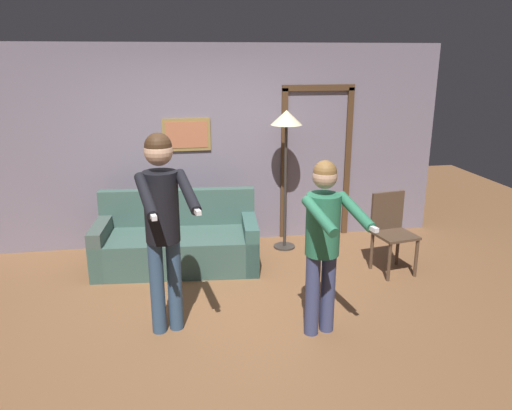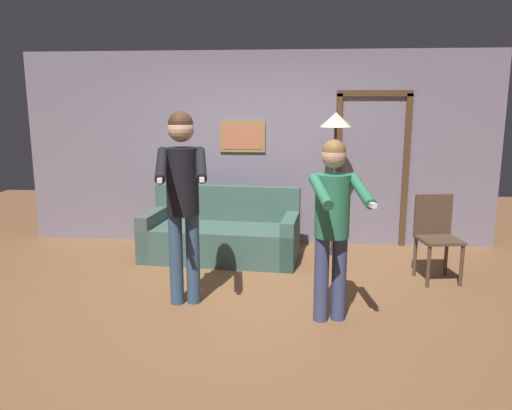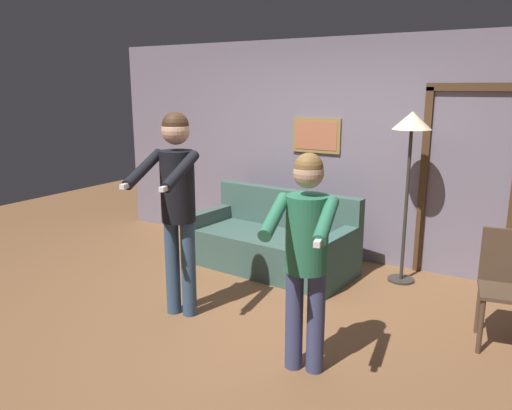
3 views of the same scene
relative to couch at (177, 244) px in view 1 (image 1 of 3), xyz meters
name	(u,v)px [view 1 (image 1 of 3)]	position (x,y,z in m)	size (l,w,h in m)	color
ground_plane	(223,315)	(0.40, -1.31, -0.28)	(12.00, 12.00, 0.00)	brown
back_wall_assembly	(205,147)	(0.42, 0.79, 1.02)	(6.40, 0.10, 2.60)	slate
couch	(177,244)	(0.00, 0.00, 0.00)	(1.97, 1.02, 0.87)	#3A574E
torchiere_lamp	(286,130)	(1.40, 0.34, 1.28)	(0.39, 0.39, 1.80)	#332D28
person_standing_left	(162,214)	(-0.13, -1.50, 0.86)	(0.53, 0.77, 1.84)	#314A67
person_standing_right	(324,234)	(1.24, -1.78, 0.69)	(0.52, 0.66, 1.61)	#394069
dining_chair_distant	(391,228)	(2.46, -0.57, 0.25)	(0.48, 0.48, 0.93)	#4C3828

